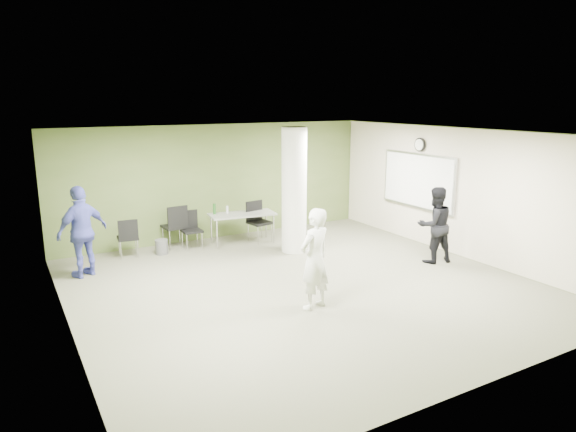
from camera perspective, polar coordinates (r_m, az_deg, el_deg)
floor at (r=9.64m, az=1.56°, el=-7.73°), size 8.00×8.00×0.00m
ceiling at (r=9.04m, az=1.67°, el=9.12°), size 8.00×8.00×0.00m
wall_back at (r=12.76m, az=-7.78°, el=3.80°), size 8.00×2.80×0.02m
wall_left at (r=7.98m, az=-23.76°, el=-2.70°), size 0.02×8.00×2.80m
wall_right_cream at (r=11.78m, az=18.49°, el=2.49°), size 0.02×8.00×2.80m
column at (r=11.42m, az=0.68°, el=2.85°), size 0.56×0.56×2.80m
whiteboard at (r=12.53m, az=14.22°, el=3.82°), size 0.05×2.30×1.30m
wall_clock at (r=12.43m, az=14.44°, el=7.69°), size 0.06×0.32×0.32m
folding_table at (r=12.24m, az=-5.21°, el=0.07°), size 1.62×0.87×0.98m
wastebasket at (r=11.82m, az=-13.87°, el=-3.35°), size 0.28×0.28×0.33m
chair_back_left at (r=11.66m, az=-17.36°, el=-2.05°), size 0.48×0.48×0.87m
chair_back_right at (r=12.10m, az=-12.37°, el=-0.78°), size 0.55×0.55×1.01m
chair_table_left at (r=12.07m, az=-10.77°, el=-1.17°), size 0.45×0.45×0.87m
chair_table_right at (r=12.43m, az=-3.42°, el=-0.23°), size 0.56×0.56×0.98m
woman_white at (r=8.39m, az=2.98°, el=-4.79°), size 0.71×0.56×1.70m
man_black at (r=11.19m, az=15.99°, el=-0.97°), size 0.90×0.77×1.62m
man_blue at (r=10.65m, az=-21.88°, el=-1.62°), size 1.14×0.84×1.79m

